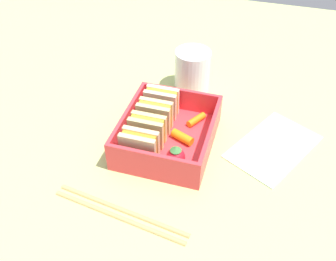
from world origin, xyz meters
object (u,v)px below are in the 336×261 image
carrot_stick_left (182,138)px  carrot_stick_far_left (196,120)px  sandwich_center_left (147,130)px  strawberry_far_left (176,156)px  drinking_glass (193,71)px  folded_napkin (274,146)px  sandwich_left (139,146)px  sandwich_center (155,116)px  sandwich_center_right (161,102)px  chopstick_pair (120,212)px

carrot_stick_left → carrot_stick_far_left: size_ratio=1.02×
sandwich_center_left → strawberry_far_left: size_ratio=1.61×
drinking_glass → sandwich_center_left: bearing=170.8°
carrot_stick_left → folded_napkin: 14.71cm
sandwich_center_left → folded_napkin: (5.64, -19.15, -3.43)cm
carrot_stick_left → sandwich_left: bearing=135.9°
sandwich_center → sandwich_center_right: bearing=0.0°
strawberry_far_left → chopstick_pair: size_ratio=0.17×
carrot_stick_left → chopstick_pair: size_ratio=0.18×
sandwich_center_left → folded_napkin: size_ratio=0.36×
sandwich_center → chopstick_pair: size_ratio=0.28×
sandwich_center_left → drinking_glass: (17.62, -2.84, 0.29)cm
sandwich_center → drinking_glass: size_ratio=0.70×
folded_napkin → sandwich_left: bearing=115.8°
strawberry_far_left → folded_napkin: 16.58cm
sandwich_center_left → carrot_stick_far_left: 9.31cm
sandwich_center_right → carrot_stick_left: 7.78cm
sandwich_center_left → strawberry_far_left: 6.42cm
carrot_stick_far_left → drinking_glass: size_ratio=0.45×
sandwich_center → carrot_stick_far_left: 7.16cm
carrot_stick_left → carrot_stick_far_left: carrot_stick_left is taller
sandwich_left → carrot_stick_left: bearing=-44.1°
sandwich_left → sandwich_center_left: size_ratio=1.00×
sandwich_center_right → carrot_stick_left: (-5.62, -5.10, -1.73)cm
sandwich_center_left → folded_napkin: 20.26cm
sandwich_left → sandwich_center_right: (10.88, 0.00, 0.00)cm
folded_napkin → chopstick_pair: bearing=135.2°
sandwich_center_right → folded_napkin: (-1.61, -19.15, -3.43)cm
drinking_glass → folded_napkin: drinking_glass is taller
sandwich_left → sandwich_center: size_ratio=1.00×
sandwich_center_left → sandwich_center_right: bearing=0.0°
carrot_stick_far_left → chopstick_pair: 20.73cm
sandwich_center_right → folded_napkin: 19.53cm
sandwich_center → folded_napkin: (2.01, -19.15, -3.43)cm
sandwich_left → chopstick_pair: size_ratio=0.28×
sandwich_left → sandwich_center_left: bearing=0.0°
sandwich_center_left → strawberry_far_left: (-3.30, -5.43, -0.91)cm
sandwich_center → drinking_glass: bearing=-11.5°
sandwich_left → drinking_glass: bearing=-7.6°
sandwich_center_left → chopstick_pair: sandwich_center_left is taller
sandwich_left → chopstick_pair: 10.10cm
sandwich_center → sandwich_center_right: size_ratio=1.00×
carrot_stick_far_left → sandwich_center_right: bearing=85.0°
sandwich_center → drinking_glass: (14.00, -2.84, 0.29)cm
sandwich_left → carrot_stick_far_left: 12.19cm
sandwich_center → strawberry_far_left: 8.85cm
sandwich_center → strawberry_far_left: sandwich_center is taller
sandwich_left → folded_napkin: size_ratio=0.36×
strawberry_far_left → carrot_stick_far_left: strawberry_far_left is taller
sandwich_left → folded_napkin: (9.27, -19.15, -3.43)cm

